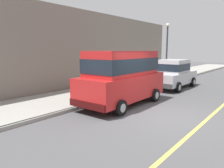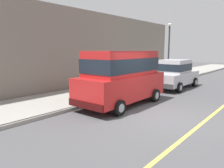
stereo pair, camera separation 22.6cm
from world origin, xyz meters
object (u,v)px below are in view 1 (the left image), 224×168
street_lamp (167,45)px  dog_brown (98,88)px  car_silver_sedan (173,74)px  car_red_van (123,75)px

street_lamp → dog_brown: bearing=-98.0°
car_silver_sedan → dog_brown: 5.51m
car_silver_sedan → street_lamp: 3.03m
car_silver_sedan → street_lamp: bearing=126.2°
car_red_van → street_lamp: size_ratio=1.12×
car_silver_sedan → street_lamp: size_ratio=1.05×
car_red_van → dog_brown: bearing=160.0°
car_red_van → dog_brown: (-2.33, 0.85, -0.97)m
street_lamp → car_red_van: bearing=-79.9°
street_lamp → car_silver_sedan: bearing=-53.8°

